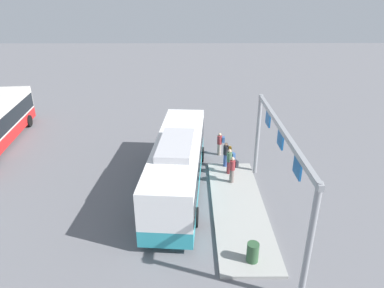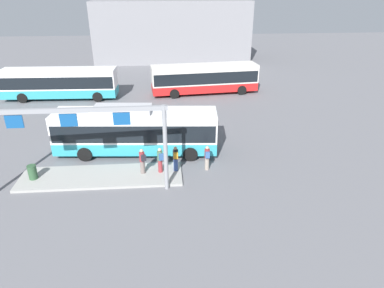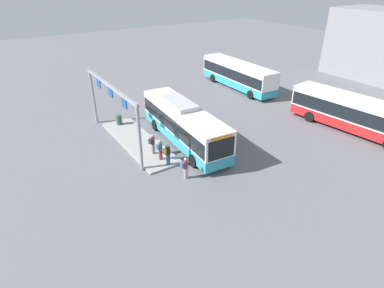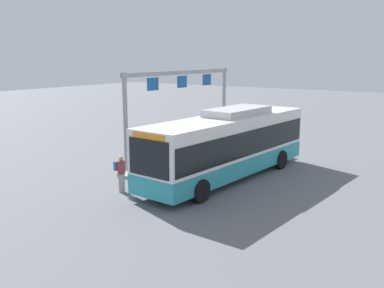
% 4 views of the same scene
% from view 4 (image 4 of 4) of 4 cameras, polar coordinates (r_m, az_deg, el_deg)
% --- Properties ---
extents(ground_plane, '(120.00, 120.00, 0.00)m').
position_cam_4_polar(ground_plane, '(22.05, 4.61, -4.45)').
color(ground_plane, slate).
extents(platform_curb, '(10.00, 2.80, 0.16)m').
position_cam_4_polar(platform_curb, '(25.37, 0.38, -2.11)').
color(platform_curb, '#9E9E99').
rests_on(platform_curb, ground).
extents(bus_main, '(11.34, 3.36, 3.46)m').
position_cam_4_polar(bus_main, '(21.63, 4.70, 0.18)').
color(bus_main, teal).
rests_on(bus_main, ground).
extents(person_boarding, '(0.35, 0.53, 1.67)m').
position_cam_4_polar(person_boarding, '(19.80, -9.25, -3.72)').
color(person_boarding, gray).
rests_on(person_boarding, ground).
extents(person_waiting_near, '(0.35, 0.53, 1.67)m').
position_cam_4_polar(person_waiting_near, '(21.38, -6.01, -2.07)').
color(person_waiting_near, '#334C8C').
rests_on(person_waiting_near, platform_curb).
extents(person_waiting_mid, '(0.47, 0.59, 1.67)m').
position_cam_4_polar(person_waiting_mid, '(22.18, -4.65, -1.55)').
color(person_waiting_mid, maroon).
rests_on(person_waiting_mid, platform_curb).
extents(person_waiting_far, '(0.51, 0.60, 1.67)m').
position_cam_4_polar(person_waiting_far, '(23.06, -3.05, -1.03)').
color(person_waiting_far, slate).
rests_on(person_waiting_far, platform_curb).
extents(platform_sign_gantry, '(10.46, 0.24, 5.20)m').
position_cam_4_polar(platform_sign_gantry, '(26.46, -1.29, 6.63)').
color(platform_sign_gantry, gray).
rests_on(platform_sign_gantry, ground).
extents(trash_bin, '(0.52, 0.52, 0.90)m').
position_cam_4_polar(trash_bin, '(28.69, 4.83, 0.51)').
color(trash_bin, '#2D5133').
rests_on(trash_bin, platform_curb).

